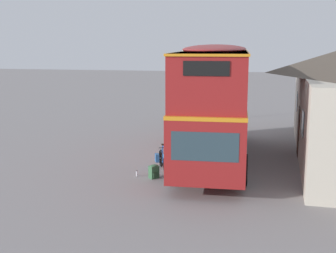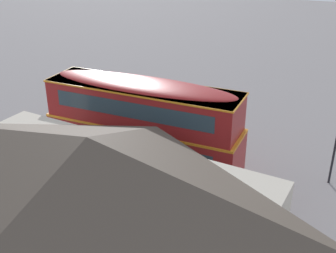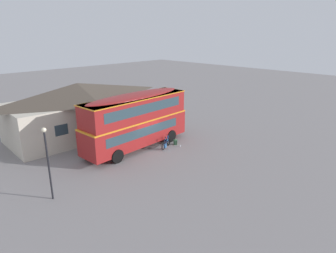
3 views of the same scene
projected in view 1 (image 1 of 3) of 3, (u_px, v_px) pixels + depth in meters
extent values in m
plane|color=gray|center=(195.00, 161.00, 18.43)|extent=(120.00, 120.00, 0.00)
cylinder|color=black|center=(243.00, 170.00, 15.22)|extent=(1.11, 0.33, 1.10)
cylinder|color=black|center=(175.00, 167.00, 15.60)|extent=(1.11, 0.33, 1.10)
cylinder|color=black|center=(243.00, 134.00, 21.29)|extent=(1.11, 0.33, 1.10)
cylinder|color=black|center=(193.00, 132.00, 21.67)|extent=(1.11, 0.33, 1.10)
cube|color=maroon|center=(214.00, 125.00, 18.27)|extent=(10.20, 2.96, 2.10)
cube|color=orange|center=(215.00, 99.00, 18.07)|extent=(10.22, 2.98, 0.12)
cube|color=maroon|center=(215.00, 75.00, 17.89)|extent=(9.90, 2.90, 1.90)
ellipsoid|color=maroon|center=(216.00, 49.00, 17.70)|extent=(9.69, 2.84, 0.36)
cube|color=#2D424C|center=(205.00, 147.00, 13.34)|extent=(0.15, 2.05, 0.90)
cube|color=black|center=(206.00, 68.00, 13.04)|extent=(0.12, 1.38, 0.44)
cube|color=#2D424C|center=(185.00, 116.00, 18.60)|extent=(7.87, 0.40, 0.76)
cube|color=#2D424C|center=(185.00, 71.00, 18.05)|extent=(8.27, 0.42, 0.80)
cube|color=#2D424C|center=(245.00, 118.00, 18.21)|extent=(7.87, 0.40, 0.76)
cube|color=#2D424C|center=(246.00, 71.00, 17.67)|extent=(8.27, 0.42, 0.80)
cube|color=orange|center=(216.00, 52.00, 17.72)|extent=(10.00, 2.98, 0.08)
torus|color=black|center=(165.00, 165.00, 16.57)|extent=(0.66, 0.32, 0.68)
torus|color=black|center=(161.00, 158.00, 17.62)|extent=(0.66, 0.32, 0.68)
cylinder|color=#B2B2B7|center=(165.00, 165.00, 16.57)|extent=(0.08, 0.11, 0.05)
cylinder|color=#B2B2B7|center=(161.00, 158.00, 17.62)|extent=(0.08, 0.11, 0.05)
cylinder|color=#234C99|center=(164.00, 156.00, 16.80)|extent=(0.47, 0.21, 0.70)
cylinder|color=#234C99|center=(164.00, 147.00, 16.80)|extent=(0.58, 0.25, 0.04)
cylinder|color=#234C99|center=(163.00, 154.00, 17.09)|extent=(0.18, 0.10, 0.68)
cylinder|color=#234C99|center=(162.00, 161.00, 17.35)|extent=(0.54, 0.23, 0.09)
cylinder|color=#234C99|center=(162.00, 152.00, 17.36)|extent=(0.42, 0.19, 0.63)
cylinder|color=#234C99|center=(165.00, 157.00, 16.54)|extent=(0.10, 0.06, 0.62)
cylinder|color=black|center=(165.00, 148.00, 16.50)|extent=(0.19, 0.44, 0.03)
ellipsoid|color=black|center=(162.00, 145.00, 17.11)|extent=(0.28, 0.19, 0.06)
cube|color=#2D609E|center=(157.00, 158.00, 17.57)|extent=(0.31, 0.23, 0.32)
cylinder|color=#338CBF|center=(164.00, 156.00, 16.80)|extent=(0.07, 0.07, 0.18)
cube|color=#386642|center=(154.00, 172.00, 16.10)|extent=(0.41, 0.41, 0.46)
ellipsoid|color=#386642|center=(154.00, 166.00, 16.06)|extent=(0.39, 0.39, 0.10)
cube|color=#27472E|center=(156.00, 175.00, 16.00)|extent=(0.19, 0.19, 0.16)
cylinder|color=black|center=(154.00, 171.00, 16.26)|extent=(0.05, 0.05, 0.37)
cylinder|color=black|center=(150.00, 171.00, 16.16)|extent=(0.05, 0.05, 0.37)
cylinder|color=silver|center=(137.00, 174.00, 16.34)|extent=(0.06, 0.06, 0.19)
cylinder|color=black|center=(137.00, 171.00, 16.32)|extent=(0.04, 0.04, 0.03)
cube|color=#3D2319|center=(298.00, 131.00, 19.35)|extent=(1.10, 0.08, 2.10)
cube|color=#2D424C|center=(297.00, 101.00, 22.24)|extent=(1.10, 0.08, 0.90)
cube|color=#2D424C|center=(303.00, 123.00, 16.11)|extent=(1.10, 0.08, 0.90)
cylinder|color=black|center=(184.00, 88.00, 27.31)|extent=(0.11, 0.11, 4.30)
sphere|color=#F2E5BF|center=(185.00, 50.00, 26.89)|extent=(0.28, 0.28, 0.28)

